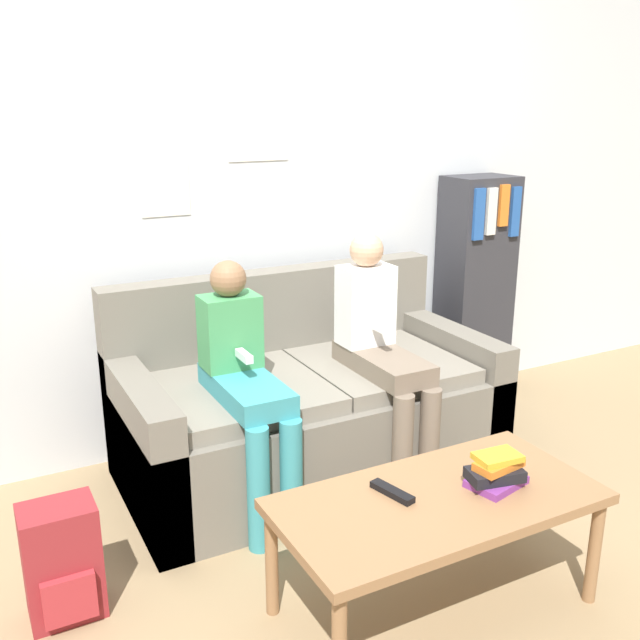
{
  "coord_description": "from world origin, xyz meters",
  "views": [
    {
      "loc": [
        -1.39,
        -2.2,
        1.67
      ],
      "look_at": [
        0.0,
        0.42,
        0.78
      ],
      "focal_mm": 40.0,
      "sensor_mm": 36.0,
      "label": 1
    }
  ],
  "objects_px": {
    "backpack": "(62,563)",
    "person_right": "(382,347)",
    "couch": "(306,409)",
    "tv_remote": "(392,492)",
    "person_left": "(245,379)",
    "coffee_table": "(438,508)",
    "bookshelf": "(474,290)"
  },
  "relations": [
    {
      "from": "backpack",
      "to": "person_right",
      "type": "bearing_deg",
      "value": 12.69
    },
    {
      "from": "couch",
      "to": "tv_remote",
      "type": "height_order",
      "value": "couch"
    },
    {
      "from": "tv_remote",
      "to": "person_left",
      "type": "bearing_deg",
      "value": 89.88
    },
    {
      "from": "couch",
      "to": "person_left",
      "type": "distance_m",
      "value": 0.54
    },
    {
      "from": "coffee_table",
      "to": "bookshelf",
      "type": "relative_size",
      "value": 0.84
    },
    {
      "from": "coffee_table",
      "to": "backpack",
      "type": "xyz_separation_m",
      "value": [
        -1.13,
        0.55,
        -0.18
      ]
    },
    {
      "from": "coffee_table",
      "to": "tv_remote",
      "type": "distance_m",
      "value": 0.16
    },
    {
      "from": "bookshelf",
      "to": "couch",
      "type": "bearing_deg",
      "value": -164.88
    },
    {
      "from": "person_left",
      "to": "person_right",
      "type": "relative_size",
      "value": 0.95
    },
    {
      "from": "person_right",
      "to": "tv_remote",
      "type": "xyz_separation_m",
      "value": [
        -0.47,
        -0.8,
        -0.19
      ]
    },
    {
      "from": "coffee_table",
      "to": "backpack",
      "type": "height_order",
      "value": "coffee_table"
    },
    {
      "from": "couch",
      "to": "coffee_table",
      "type": "distance_m",
      "value": 1.1
    },
    {
      "from": "person_right",
      "to": "bookshelf",
      "type": "xyz_separation_m",
      "value": [
        0.99,
        0.55,
        0.02
      ]
    },
    {
      "from": "backpack",
      "to": "person_left",
      "type": "bearing_deg",
      "value": 21.75
    },
    {
      "from": "person_left",
      "to": "couch",
      "type": "bearing_deg",
      "value": 29.74
    },
    {
      "from": "person_right",
      "to": "backpack",
      "type": "height_order",
      "value": "person_right"
    },
    {
      "from": "coffee_table",
      "to": "tv_remote",
      "type": "height_order",
      "value": "tv_remote"
    },
    {
      "from": "person_right",
      "to": "backpack",
      "type": "distance_m",
      "value": 1.56
    },
    {
      "from": "person_right",
      "to": "tv_remote",
      "type": "height_order",
      "value": "person_right"
    },
    {
      "from": "person_left",
      "to": "tv_remote",
      "type": "bearing_deg",
      "value": -76.11
    },
    {
      "from": "coffee_table",
      "to": "person_right",
      "type": "bearing_deg",
      "value": 69.12
    },
    {
      "from": "couch",
      "to": "person_left",
      "type": "relative_size",
      "value": 1.61
    },
    {
      "from": "couch",
      "to": "bookshelf",
      "type": "height_order",
      "value": "bookshelf"
    },
    {
      "from": "person_left",
      "to": "bookshelf",
      "type": "xyz_separation_m",
      "value": [
        1.65,
        0.56,
        0.05
      ]
    },
    {
      "from": "tv_remote",
      "to": "bookshelf",
      "type": "distance_m",
      "value": 2.0
    },
    {
      "from": "couch",
      "to": "tv_remote",
      "type": "bearing_deg",
      "value": -100.77
    },
    {
      "from": "person_left",
      "to": "bookshelf",
      "type": "distance_m",
      "value": 1.74
    },
    {
      "from": "person_right",
      "to": "bookshelf",
      "type": "bearing_deg",
      "value": 29.28
    },
    {
      "from": "bookshelf",
      "to": "backpack",
      "type": "height_order",
      "value": "bookshelf"
    },
    {
      "from": "backpack",
      "to": "bookshelf",
      "type": "bearing_deg",
      "value": 19.81
    },
    {
      "from": "coffee_table",
      "to": "backpack",
      "type": "bearing_deg",
      "value": 153.91
    },
    {
      "from": "couch",
      "to": "tv_remote",
      "type": "distance_m",
      "value": 1.04
    }
  ]
}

